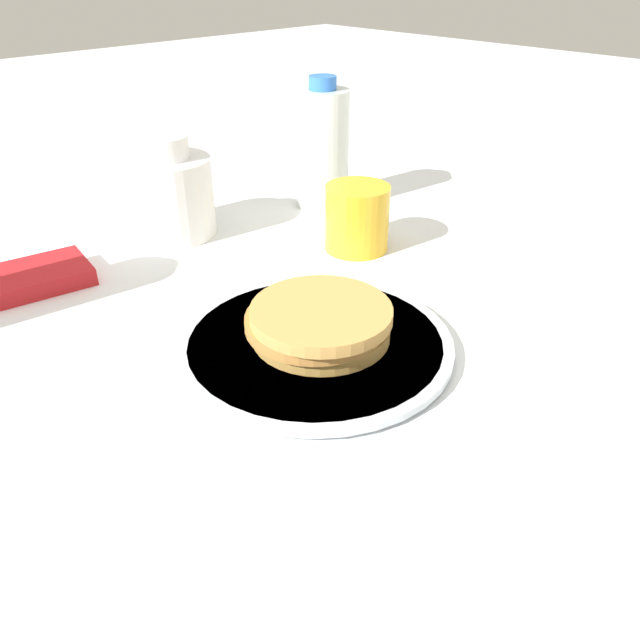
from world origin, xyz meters
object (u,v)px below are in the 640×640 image
at_px(plate, 320,343).
at_px(water_bottle_near, 322,148).
at_px(cream_jug, 170,193).
at_px(pancake_stack, 317,321).
at_px(juice_glass, 357,218).

xyz_separation_m(plate, water_bottle_near, (-0.27, -0.28, 0.08)).
bearing_deg(cream_jug, pancake_stack, 80.21).
bearing_deg(plate, water_bottle_near, -134.84).
relative_size(plate, cream_jug, 2.01).
distance_m(pancake_stack, cream_jug, 0.34).
height_order(pancake_stack, cream_jug, cream_jug).
relative_size(plate, juice_glass, 3.20).
relative_size(pancake_stack, water_bottle_near, 0.79).
bearing_deg(pancake_stack, cream_jug, -99.79).
height_order(juice_glass, cream_jug, cream_jug).
height_order(plate, juice_glass, juice_glass).
bearing_deg(cream_jug, plate, 80.52).
height_order(plate, cream_jug, cream_jug).
bearing_deg(cream_jug, water_bottle_near, 164.68).
xyz_separation_m(plate, pancake_stack, (0.00, -0.00, 0.02)).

